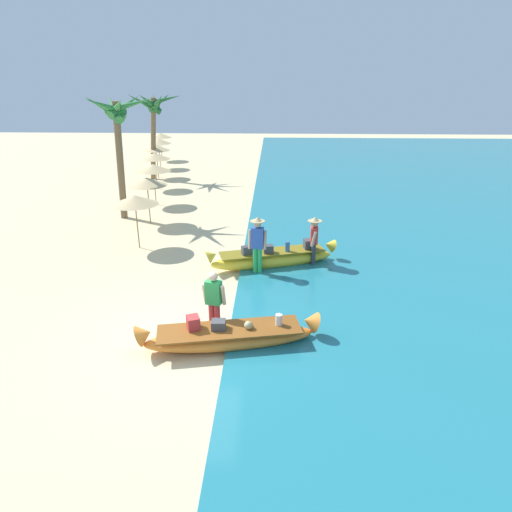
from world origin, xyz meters
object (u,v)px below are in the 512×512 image
object	(u,v)px
boat_orange_foreground	(229,336)
person_vendor_assistant	(314,238)
boat_yellow_midground	(273,258)
palm_tree_leaning_seaward	(154,109)
person_tourist_customer	(214,299)
palm_tree_tall_inland	(117,118)
person_vendor_hatted	(257,242)

from	to	relation	value
boat_orange_foreground	person_vendor_assistant	distance (m)	5.25
boat_yellow_midground	palm_tree_leaning_seaward	world-z (taller)	palm_tree_leaning_seaward
boat_yellow_midground	palm_tree_leaning_seaward	xyz separation A→B (m)	(-6.78, 13.01, 3.64)
person_tourist_customer	person_vendor_assistant	bearing A→B (deg)	57.40
person_tourist_customer	palm_tree_tall_inland	bearing A→B (deg)	118.13
person_tourist_customer	palm_tree_tall_inland	world-z (taller)	palm_tree_tall_inland
person_tourist_customer	palm_tree_leaning_seaward	distance (m)	18.12
boat_orange_foreground	palm_tree_leaning_seaward	bearing A→B (deg)	108.31
person_tourist_customer	person_vendor_assistant	xyz separation A→B (m)	(2.64, 4.12, 0.06)
person_vendor_assistant	boat_orange_foreground	bearing A→B (deg)	-115.48
person_tourist_customer	person_vendor_hatted	bearing A→B (deg)	75.29
person_tourist_customer	palm_tree_leaning_seaward	world-z (taller)	palm_tree_leaning_seaward
palm_tree_tall_inland	palm_tree_leaning_seaward	xyz separation A→B (m)	(-0.52, 7.84, -0.16)
boat_orange_foreground	person_vendor_assistant	size ratio (longest dim) A/B	2.50
boat_yellow_midground	person_vendor_hatted	distance (m)	1.08
person_vendor_hatted	palm_tree_leaning_seaward	size ratio (longest dim) A/B	0.38
person_vendor_hatted	palm_tree_tall_inland	distance (m)	8.74
person_vendor_hatted	palm_tree_leaning_seaward	distance (m)	15.29
palm_tree_tall_inland	person_vendor_hatted	bearing A→B (deg)	-44.96
person_vendor_hatted	palm_tree_tall_inland	size ratio (longest dim) A/B	0.37
palm_tree_tall_inland	palm_tree_leaning_seaward	world-z (taller)	palm_tree_tall_inland
person_vendor_hatted	palm_tree_tall_inland	bearing A→B (deg)	135.04
boat_yellow_midground	palm_tree_leaning_seaward	size ratio (longest dim) A/B	0.86
boat_yellow_midground	person_vendor_assistant	bearing A→B (deg)	5.25
person_vendor_hatted	person_tourist_customer	world-z (taller)	person_vendor_hatted
boat_orange_foreground	person_vendor_hatted	bearing A→B (deg)	82.90
person_vendor_hatted	person_vendor_assistant	xyz separation A→B (m)	(1.75, 0.73, -0.12)
person_tourist_customer	palm_tree_leaning_seaward	xyz separation A→B (m)	(-5.43, 17.02, 3.06)
palm_tree_leaning_seaward	person_vendor_hatted	bearing A→B (deg)	-65.13
person_vendor_assistant	palm_tree_leaning_seaward	world-z (taller)	palm_tree_leaning_seaward
boat_yellow_midground	palm_tree_leaning_seaward	bearing A→B (deg)	117.50
palm_tree_tall_inland	palm_tree_leaning_seaward	bearing A→B (deg)	93.79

